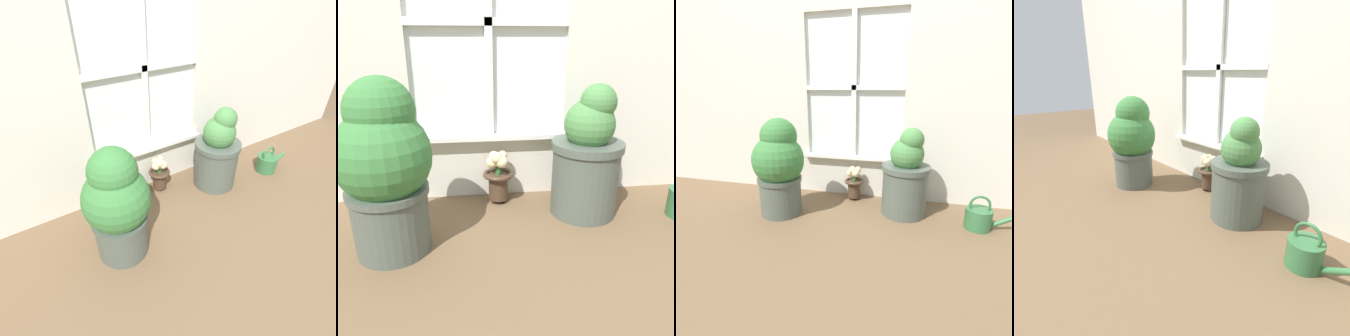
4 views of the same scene
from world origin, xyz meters
The scene contains 4 objects.
ground_plane centered at (0.00, 0.00, 0.00)m, with size 10.00×10.00×0.00m, color brown.
potted_plant_left centered at (-0.42, 0.17, 0.34)m, with size 0.35×0.35×0.66m.
potted_plant_right centered at (0.42, 0.36, 0.27)m, with size 0.32×0.32×0.60m.
flower_vase centered at (0.03, 0.52, 0.15)m, with size 0.15×0.15×0.27m.
Camera 2 is at (-0.12, -0.98, 0.76)m, focal length 35.00 mm.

